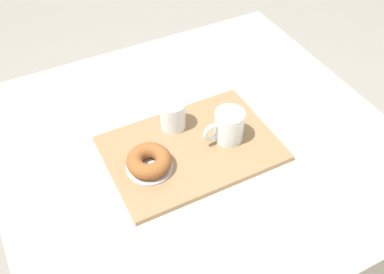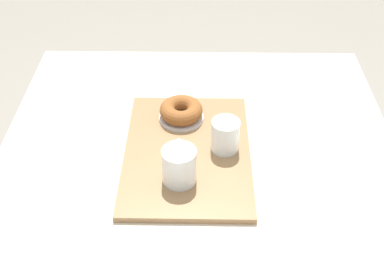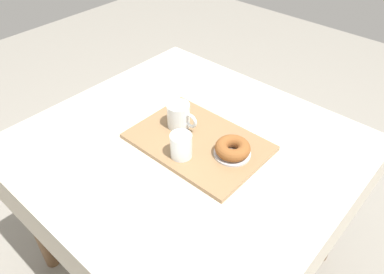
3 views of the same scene
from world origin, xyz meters
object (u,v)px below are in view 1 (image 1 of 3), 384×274
object	(u,v)px
donut_plate_left	(150,167)
sugar_donut_left	(149,161)
dining_table	(196,161)
tea_mug_left	(228,127)
serving_tray	(191,148)
water_glass_near	(173,116)
paper_napkin	(280,100)

from	to	relation	value
donut_plate_left	sugar_donut_left	distance (m)	0.03
dining_table	tea_mug_left	distance (m)	0.17
tea_mug_left	serving_tray	bearing A→B (deg)	171.29
tea_mug_left	sugar_donut_left	size ratio (longest dim) A/B	1.05
tea_mug_left	donut_plate_left	bearing A→B (deg)	-179.16
water_glass_near	paper_napkin	xyz separation A→B (m)	(0.36, -0.03, -0.05)
donut_plate_left	paper_napkin	world-z (taller)	donut_plate_left
dining_table	serving_tray	bearing A→B (deg)	-137.73
dining_table	paper_napkin	bearing A→B (deg)	6.51
dining_table	sugar_donut_left	bearing A→B (deg)	-163.64
serving_tray	tea_mug_left	bearing A→B (deg)	-8.71
serving_tray	water_glass_near	distance (m)	0.11
donut_plate_left	sugar_donut_left	xyz separation A→B (m)	(0.00, 0.00, 0.03)
dining_table	water_glass_near	distance (m)	0.17
donut_plate_left	water_glass_near	bearing A→B (deg)	43.19
serving_tray	paper_napkin	world-z (taller)	serving_tray
sugar_donut_left	paper_napkin	bearing A→B (deg)	9.99
donut_plate_left	sugar_donut_left	world-z (taller)	sugar_donut_left
dining_table	paper_napkin	size ratio (longest dim) A/B	8.10
tea_mug_left	donut_plate_left	size ratio (longest dim) A/B	1.00
water_glass_near	sugar_donut_left	world-z (taller)	water_glass_near
paper_napkin	dining_table	bearing A→B (deg)	-173.49
dining_table	sugar_donut_left	distance (m)	0.22
serving_tray	donut_plate_left	xyz separation A→B (m)	(-0.13, -0.02, 0.01)
serving_tray	tea_mug_left	xyz separation A→B (m)	(0.11, -0.02, 0.05)
dining_table	water_glass_near	size ratio (longest dim) A/B	12.92
serving_tray	tea_mug_left	distance (m)	0.12
serving_tray	tea_mug_left	size ratio (longest dim) A/B	3.72
donut_plate_left	paper_napkin	distance (m)	0.49
dining_table	donut_plate_left	size ratio (longest dim) A/B	8.90
dining_table	paper_napkin	xyz separation A→B (m)	(0.32, 0.04, 0.09)
water_glass_near	donut_plate_left	world-z (taller)	water_glass_near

